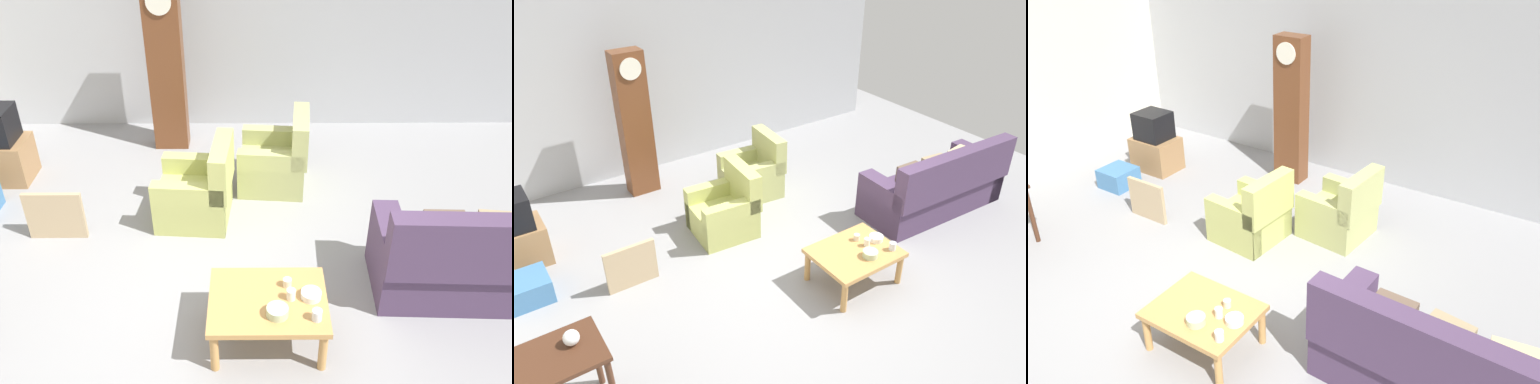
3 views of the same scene
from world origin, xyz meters
The scene contains 17 objects.
ground_plane centered at (0.00, 0.00, 0.00)m, with size 10.40×10.40×0.00m, color gray.
garage_door_wall centered at (0.00, 3.60, 1.60)m, with size 8.40×0.16×3.20m, color #ADAFB5.
couch_floral centered at (2.44, -0.02, 0.36)m, with size 2.13×0.96×1.04m.
armchair_olive_near centered at (-0.31, 1.19, 0.31)m, with size 0.85×0.82×0.92m.
armchair_olive_far centered at (0.56, 1.86, 0.31)m, with size 0.85×0.83×0.92m.
coffee_table_wood centered at (0.40, -0.56, 0.38)m, with size 0.96×0.76×0.44m.
console_table_dark centered at (-3.14, -0.55, 0.67)m, with size 1.30×0.56×0.78m.
grandfather_clock centered at (-0.81, 2.88, 1.09)m, with size 0.44×0.30×2.16m.
tv_stand_cabinet centered at (-2.76, 2.02, 0.26)m, with size 0.68×0.52×0.52m, color #997047.
framed_picture_leaning centered at (-1.76, 0.83, 0.27)m, with size 0.60×0.05×0.54m, color tan.
storage_box_blue centered at (-2.82, 1.27, 0.14)m, with size 0.46×0.45×0.29m, color teal.
glass_dome_cloche centered at (-2.71, -0.51, 0.85)m, with size 0.14×0.14×0.14m, color silver.
cup_white_porcelain centered at (0.58, -0.55, 0.49)m, with size 0.07×0.07×0.10m, color white.
cup_blue_rimmed centered at (0.77, -0.78, 0.49)m, with size 0.08×0.08×0.10m, color silver.
cup_cream_tall centered at (0.56, -0.41, 0.48)m, with size 0.07×0.07×0.07m, color beige.
bowl_white_stacked centered at (0.75, -0.54, 0.47)m, with size 0.17×0.17×0.06m, color white.
bowl_shallow_green centered at (0.47, -0.73, 0.48)m, with size 0.17×0.17×0.08m, color #B2C69E.
Camera 2 is at (-3.04, -3.87, 3.97)m, focal length 35.64 mm.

